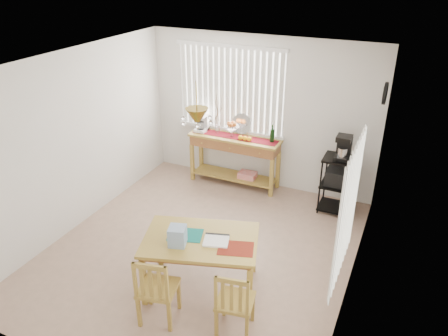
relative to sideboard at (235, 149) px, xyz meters
The scene contains 10 objects.
ground 2.15m from the sideboard, 80.05° to the right, with size 4.00×4.50×0.01m, color tan.
room_shell 2.26m from the sideboard, 79.89° to the right, with size 4.20×4.70×2.70m.
sideboard is the anchor object (origin of this frame).
sideboard_items 0.45m from the sideboard, behind, with size 1.53×0.38×0.69m.
wire_cart 1.86m from the sideboard, ahead, with size 0.55×0.44×0.93m.
cart_items 1.90m from the sideboard, ahead, with size 0.22×0.26×0.38m.
dining_table 2.76m from the sideboard, 75.26° to the right, with size 1.54×1.23×0.72m.
table_items 2.88m from the sideboard, 77.75° to the right, with size 1.12×0.52×0.23m.
chair_left 3.41m from the sideboard, 81.31° to the right, with size 0.49×0.49×0.89m.
chair_right 3.45m from the sideboard, 66.81° to the right, with size 0.45×0.45×0.84m.
Camera 1 is at (2.36, -4.40, 3.73)m, focal length 35.00 mm.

